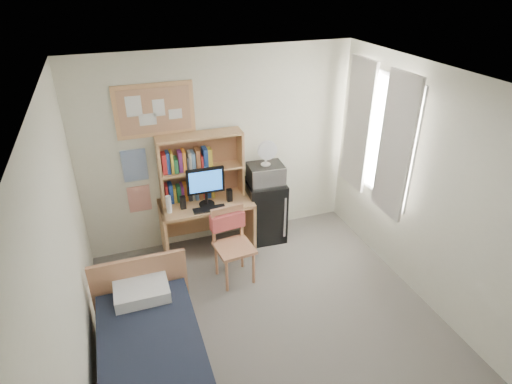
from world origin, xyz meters
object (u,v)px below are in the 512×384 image
object	(u,v)px
desk	(207,226)
monitor	(206,187)
bed	(155,374)
speaker_right	(229,195)
microwave	(266,174)
desk_fan	(266,154)
bulletin_board	(155,110)
mini_fridge	(265,210)
speaker_left	(183,203)
desk_chair	(234,247)

from	to	relation	value
desk	monitor	xyz separation A→B (m)	(-0.00, -0.06, 0.62)
bed	monitor	distance (m)	2.30
speaker_right	microwave	world-z (taller)	microwave
bed	monitor	bearing A→B (deg)	63.99
desk	speaker_right	xyz separation A→B (m)	(0.30, -0.06, 0.45)
desk	desk_fan	bearing A→B (deg)	2.33
bulletin_board	bed	size ratio (longest dim) A/B	0.50
bulletin_board	desk_fan	bearing A→B (deg)	-12.06
monitor	speaker_right	bearing A→B (deg)	0.00
desk	monitor	world-z (taller)	monitor
mini_fridge	desk_fan	world-z (taller)	desk_fan
bed	monitor	size ratio (longest dim) A/B	3.70
desk_fan	bed	bearing A→B (deg)	-127.75
desk	speaker_left	bearing A→B (deg)	-168.69
desk	speaker_left	world-z (taller)	speaker_left
desk_chair	monitor	bearing A→B (deg)	98.45
speaker_left	speaker_right	bearing A→B (deg)	0.00
desk	desk_fan	distance (m)	1.24
monitor	desk_fan	xyz separation A→B (m)	(0.83, 0.08, 0.30)
bulletin_board	speaker_left	xyz separation A→B (m)	(0.18, -0.35, -1.10)
bulletin_board	desk_fan	distance (m)	1.48
mini_fridge	microwave	distance (m)	0.57
bulletin_board	desk	size ratio (longest dim) A/B	0.80
desk_chair	bulletin_board	bearing A→B (deg)	116.92
microwave	speaker_left	bearing A→B (deg)	-172.35
desk	monitor	distance (m)	0.62
desk	bed	world-z (taller)	desk
desk_chair	bed	distance (m)	1.75
desk	desk_fan	xyz separation A→B (m)	(0.83, 0.02, 0.92)
desk	speaker_right	bearing A→B (deg)	-11.31
desk_chair	mini_fridge	xyz separation A→B (m)	(0.67, 0.74, -0.03)
mini_fridge	microwave	xyz separation A→B (m)	(-0.00, -0.02, 0.57)
bulletin_board	desk	bearing A→B (deg)	-32.01
speaker_left	monitor	bearing A→B (deg)	0.00
desk_fan	speaker_right	bearing A→B (deg)	-167.02
bulletin_board	desk	xyz separation A→B (m)	(0.48, -0.30, -1.55)
mini_fridge	speaker_left	world-z (taller)	speaker_left
bed	speaker_right	world-z (taller)	speaker_right
mini_fridge	desk_fan	distance (m)	0.86
speaker_left	bed	bearing A→B (deg)	-108.12
microwave	desk_chair	bearing A→B (deg)	-128.91
mini_fridge	microwave	world-z (taller)	microwave
microwave	desk	bearing A→B (deg)	-174.77
mini_fridge	desk_fan	size ratio (longest dim) A/B	2.75
speaker_right	desk_fan	world-z (taller)	desk_fan
speaker_right	desk_fan	size ratio (longest dim) A/B	0.52
desk	desk_fan	size ratio (longest dim) A/B	3.74
speaker_right	speaker_left	bearing A→B (deg)	-180.00
desk	mini_fridge	distance (m)	0.83
bed	speaker_left	bearing A→B (deg)	71.49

